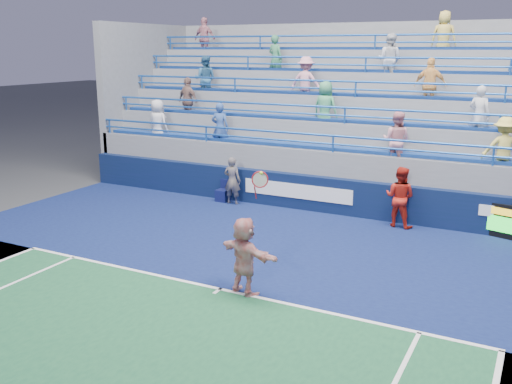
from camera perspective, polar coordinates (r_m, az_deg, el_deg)
The scene contains 8 objects.
ground at distance 12.09m, azimuth -3.61°, elevation -9.75°, with size 120.00×120.00×0.00m, color #333538.
sponsor_wall at distance 17.50m, azimuth 7.33°, elevation -0.33°, with size 18.00×0.32×1.10m.
bleacher_stand at distance 20.81m, azimuth 11.00°, elevation 4.65°, with size 18.00×5.60×6.13m.
serve_speed_board at distance 16.40m, azimuth 23.61°, elevation -2.73°, with size 1.32×0.51×0.92m.
judge_chair at distance 18.77m, azimuth -3.29°, elevation -0.26°, with size 0.42×0.42×0.71m.
tennis_player at distance 11.62m, azimuth -1.16°, elevation -6.39°, with size 1.58×0.91×2.62m.
line_judge at distance 18.30m, azimuth -2.38°, elevation 1.13°, with size 0.56×0.37×1.55m, color #161A3D.
ball_girl at distance 16.42m, azimuth 14.19°, elevation -0.49°, with size 0.84×0.65×1.73m, color red.
Camera 1 is at (5.73, -9.46, 4.90)m, focal length 40.00 mm.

